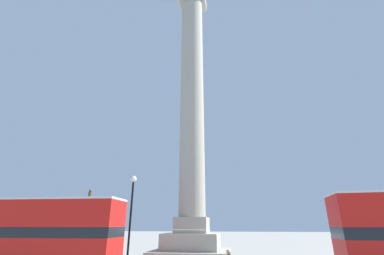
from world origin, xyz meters
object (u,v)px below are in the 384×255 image
(equestrian_statue, at_px, (84,235))
(bus_a, at_px, (28,232))
(street_lamp, at_px, (131,214))
(monument_column, at_px, (192,134))

(equestrian_statue, bearing_deg, bus_a, -70.71)
(bus_a, relative_size, equestrian_statue, 1.78)
(street_lamp, bearing_deg, equestrian_statue, 136.01)
(equestrian_statue, bearing_deg, monument_column, -16.86)
(monument_column, distance_m, street_lamp, 7.99)
(equestrian_statue, distance_m, street_lamp, 10.70)
(street_lamp, bearing_deg, bus_a, -148.54)
(monument_column, distance_m, equestrian_statue, 14.83)
(bus_a, xyz_separation_m, equestrian_statue, (-2.54, 10.44, -0.51))
(equestrian_statue, xyz_separation_m, street_lamp, (7.60, -7.34, 1.64))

